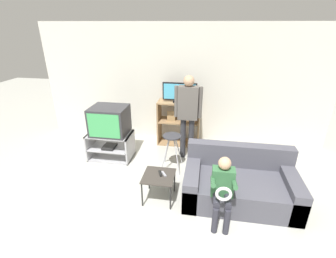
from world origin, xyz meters
TOP-DOWN VIEW (x-y plane):
  - wall_back at (0.00, 3.41)m, footprint 6.40×0.06m
  - tv_stand at (-1.29, 2.26)m, footprint 0.86×0.55m
  - television_main at (-1.27, 2.28)m, footprint 0.70×0.59m
  - media_shelf at (-0.00, 3.13)m, footprint 0.93×0.42m
  - television_flat at (0.01, 3.10)m, footprint 0.73×0.20m
  - folding_stool at (0.01, 2.06)m, footprint 0.38×0.43m
  - snack_table at (-0.05, 1.15)m, footprint 0.48×0.48m
  - remote_control_black at (-0.04, 1.19)m, footprint 0.09×0.15m
  - remote_control_white at (0.02, 1.19)m, footprint 0.11×0.14m
  - couch at (1.18, 1.39)m, footprint 1.69×0.98m
  - person_standing_adult at (0.25, 2.53)m, footprint 0.53×0.21m
  - person_seated_child at (0.88, 0.83)m, footprint 0.33×0.43m

SIDE VIEW (x-z plane):
  - couch at x=1.18m, z-range -0.13..0.65m
  - tv_stand at x=-1.29m, z-range 0.00..0.53m
  - snack_table at x=-0.05m, z-range 0.17..0.60m
  - remote_control_black at x=-0.04m, z-range 0.43..0.45m
  - remote_control_white at x=0.02m, z-range 0.43..0.45m
  - media_shelf at x=0.00m, z-range 0.01..1.01m
  - folding_stool at x=0.01m, z-range 0.20..0.90m
  - person_seated_child at x=0.88m, z-range 0.08..1.06m
  - television_main at x=-1.27m, z-range 0.54..1.09m
  - person_standing_adult at x=0.25m, z-range 0.19..1.89m
  - television_flat at x=0.01m, z-range 0.99..1.41m
  - wall_back at x=0.00m, z-range 0.00..2.60m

